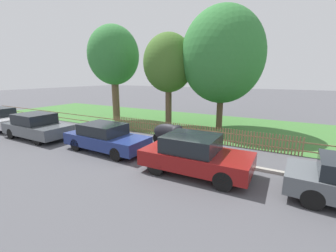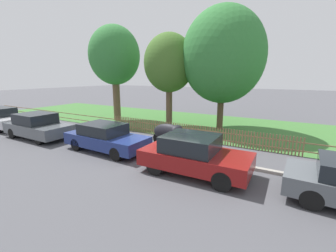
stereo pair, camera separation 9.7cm
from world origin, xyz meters
The scene contains 11 objects.
ground_plane centered at (0.00, 0.00, 0.00)m, with size 120.00×120.00×0.00m, color #4C4C51.
kerb_stone centered at (0.00, 0.10, 0.06)m, with size 41.15×0.20×0.12m, color #9E998E.
grass_strip centered at (0.00, 7.07, 0.01)m, with size 41.15×8.73×0.01m, color #3D7033.
park_fence centered at (0.00, 2.72, 0.45)m, with size 41.15×0.05×0.90m.
parked_car_black_saloon centered at (-7.90, -1.32, 0.72)m, with size 4.17×1.87×1.44m.
parked_car_navy_estate centered at (-2.76, -1.05, 0.67)m, with size 4.27×1.79×1.33m.
parked_car_red_compact centered at (1.99, -1.31, 0.73)m, with size 4.03×1.96×1.44m.
covered_motorcycle centered at (-0.33, 1.01, 0.72)m, with size 2.08×0.84×1.20m.
tree_nearest_kerb centered at (-7.62, 5.11, 5.08)m, with size 3.94×3.94×7.40m.
tree_behind_motorcycle centered at (-2.81, 5.27, 4.40)m, with size 3.48×3.48×6.44m.
tree_mid_park centered at (0.64, 6.23, 4.84)m, with size 5.32×5.32×7.91m.
Camera 1 is at (4.99, -8.66, 3.57)m, focal length 24.00 mm.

